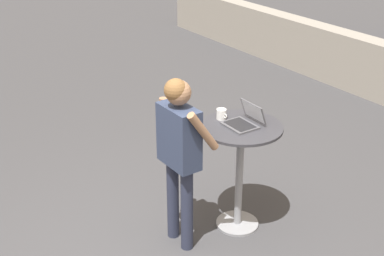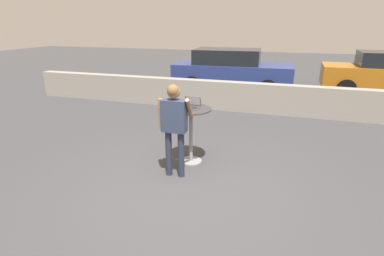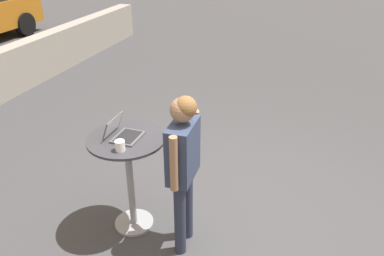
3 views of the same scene
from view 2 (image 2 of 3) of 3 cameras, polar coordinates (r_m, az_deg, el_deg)
name	(u,v)px [view 2 (image 2 of 3)]	position (r m, az deg, el deg)	size (l,w,h in m)	color
ground_plane	(188,191)	(4.83, -0.85, -11.99)	(50.00, 50.00, 0.00)	#3D3D3F
pavement_kerb	(239,97)	(9.10, 8.96, 5.93)	(14.05, 0.35, 0.86)	gray
cafe_table	(191,125)	(5.50, -0.21, 0.64)	(0.75, 0.75, 1.06)	gray
laptop	(191,106)	(5.42, -0.11, 4.28)	(0.30, 0.31, 0.20)	#515156
coffee_mug	(178,106)	(5.41, -2.63, 4.30)	(0.12, 0.09, 0.10)	white
standing_person	(174,120)	(4.90, -3.42, 1.52)	(0.55, 0.36, 1.60)	#282D42
parked_car_near_street	(231,69)	(11.97, 7.48, 11.03)	(4.56, 2.19, 1.57)	navy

